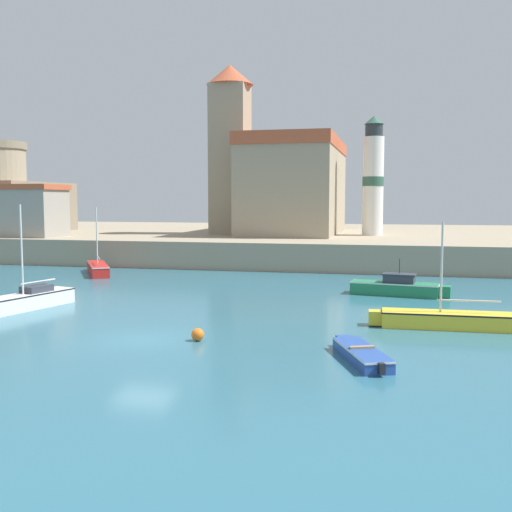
% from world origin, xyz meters
% --- Properties ---
extents(ground_plane, '(200.00, 200.00, 0.00)m').
position_xyz_m(ground_plane, '(0.00, 0.00, 0.00)').
color(ground_plane, '#2D667A').
extents(quay_seawall, '(120.00, 40.00, 2.29)m').
position_xyz_m(quay_seawall, '(0.00, 43.93, 1.14)').
color(quay_seawall, gray).
rests_on(quay_seawall, ground).
extents(sailboat_red_0, '(4.20, 5.90, 5.18)m').
position_xyz_m(sailboat_red_0, '(-12.32, 19.63, 0.46)').
color(sailboat_red_0, red).
rests_on(sailboat_red_0, ground).
extents(dinghy_blue_1, '(2.39, 4.26, 0.54)m').
position_xyz_m(dinghy_blue_1, '(8.94, -1.23, 0.25)').
color(dinghy_blue_1, '#284C9E').
rests_on(dinghy_blue_1, ground).
extents(sailboat_white_2, '(2.64, 5.94, 5.51)m').
position_xyz_m(sailboat_white_2, '(-8.81, 5.20, 0.49)').
color(sailboat_white_2, white).
rests_on(sailboat_white_2, ground).
extents(sailboat_yellow_3, '(6.69, 1.48, 4.77)m').
position_xyz_m(sailboat_yellow_3, '(12.45, 5.10, 0.41)').
color(sailboat_yellow_3, yellow).
rests_on(sailboat_yellow_3, ground).
extents(motorboat_green_4, '(5.95, 2.27, 2.23)m').
position_xyz_m(motorboat_green_4, '(10.32, 14.12, 0.51)').
color(motorboat_green_4, '#237A4C').
rests_on(motorboat_green_4, ground).
extents(mooring_buoy, '(0.53, 0.53, 0.53)m').
position_xyz_m(mooring_buoy, '(2.27, 0.29, 0.26)').
color(mooring_buoy, orange).
rests_on(mooring_buoy, ground).
extents(church, '(13.15, 18.12, 16.91)m').
position_xyz_m(church, '(-0.84, 38.79, 7.70)').
color(church, gray).
rests_on(church, quay_seawall).
extents(lighthouse, '(2.06, 2.06, 11.52)m').
position_xyz_m(lighthouse, '(8.00, 37.00, 7.85)').
color(lighthouse, silver).
rests_on(lighthouse, quay_seawall).
extents(harbor_shed_near_wharf, '(7.29, 4.67, 4.89)m').
position_xyz_m(harbor_shed_near_wharf, '(-24.00, 27.64, 4.76)').
color(harbor_shed_near_wharf, gray).
rests_on(harbor_shed_near_wharf, quay_seawall).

